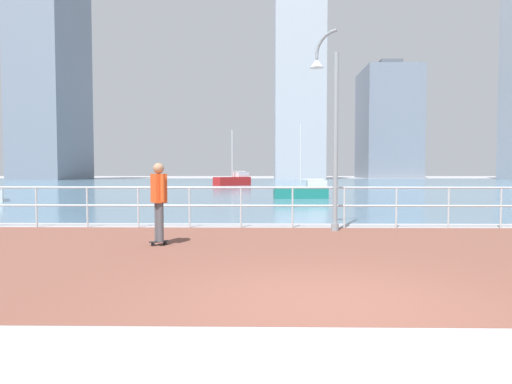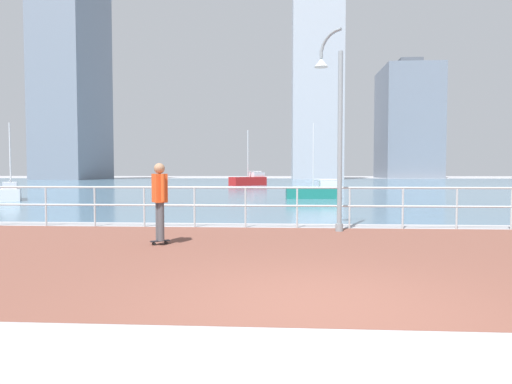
{
  "view_description": "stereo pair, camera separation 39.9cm",
  "coord_description": "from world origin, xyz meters",
  "px_view_note": "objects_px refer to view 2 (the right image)",
  "views": [
    {
      "loc": [
        -0.79,
        -4.9,
        1.52
      ],
      "look_at": [
        -0.94,
        4.14,
        1.1
      ],
      "focal_mm": 30.66,
      "sensor_mm": 36.0,
      "label": 1
    },
    {
      "loc": [
        -0.39,
        -4.88,
        1.52
      ],
      "look_at": [
        -0.94,
        4.14,
        1.1
      ],
      "focal_mm": 30.66,
      "sensor_mm": 36.0,
      "label": 2
    }
  ],
  "objects_px": {
    "skateboarder": "(160,196)",
    "sailboat_red": "(249,180)",
    "sailboat_yellow": "(11,193)",
    "lamppost": "(334,120)",
    "sailboat_teal": "(315,191)"
  },
  "relations": [
    {
      "from": "sailboat_red",
      "to": "sailboat_teal",
      "type": "relative_size",
      "value": 1.45
    },
    {
      "from": "lamppost",
      "to": "sailboat_yellow",
      "type": "height_order",
      "value": "lamppost"
    },
    {
      "from": "sailboat_yellow",
      "to": "sailboat_red",
      "type": "distance_m",
      "value": 28.51
    },
    {
      "from": "skateboarder",
      "to": "sailboat_yellow",
      "type": "xyz_separation_m",
      "value": [
        -11.99,
        13.61,
        -0.62
      ]
    },
    {
      "from": "skateboarder",
      "to": "sailboat_teal",
      "type": "height_order",
      "value": "sailboat_teal"
    },
    {
      "from": "lamppost",
      "to": "sailboat_teal",
      "type": "xyz_separation_m",
      "value": [
        0.54,
        13.61,
        -2.43
      ]
    },
    {
      "from": "lamppost",
      "to": "skateboarder",
      "type": "relative_size",
      "value": 3.02
    },
    {
      "from": "skateboarder",
      "to": "sailboat_red",
      "type": "relative_size",
      "value": 0.28
    },
    {
      "from": "skateboarder",
      "to": "sailboat_red",
      "type": "height_order",
      "value": "sailboat_red"
    },
    {
      "from": "sailboat_yellow",
      "to": "sailboat_teal",
      "type": "xyz_separation_m",
      "value": [
        16.38,
        2.38,
        0.01
      ]
    },
    {
      "from": "skateboarder",
      "to": "sailboat_red",
      "type": "bearing_deg",
      "value": 91.75
    },
    {
      "from": "lamppost",
      "to": "sailboat_teal",
      "type": "height_order",
      "value": "lamppost"
    },
    {
      "from": "sailboat_yellow",
      "to": "sailboat_red",
      "type": "bearing_deg",
      "value": 67.8
    },
    {
      "from": "sailboat_teal",
      "to": "sailboat_red",
      "type": "bearing_deg",
      "value": 103.14
    },
    {
      "from": "sailboat_yellow",
      "to": "sailboat_teal",
      "type": "relative_size",
      "value": 0.97
    }
  ]
}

